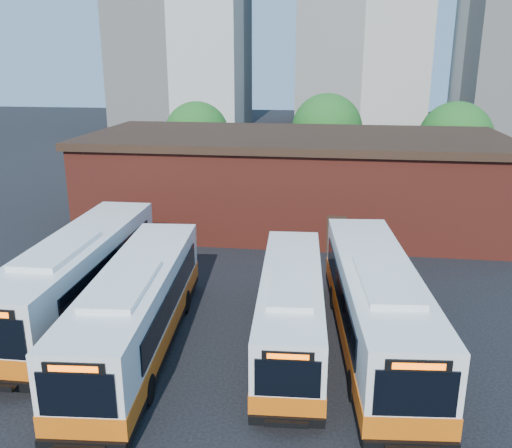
# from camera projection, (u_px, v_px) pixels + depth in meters

# --- Properties ---
(ground) EXTENTS (220.00, 220.00, 0.00)m
(ground) POSITION_uv_depth(u_px,v_px,m) (254.00, 377.00, 20.19)
(ground) COLOR black
(bus_west) EXTENTS (3.14, 14.02, 3.80)m
(bus_west) POSITION_uv_depth(u_px,v_px,m) (79.00, 278.00, 24.85)
(bus_west) COLOR white
(bus_west) RESTS_ON ground
(bus_midwest) EXTENTS (3.79, 13.46, 3.62)m
(bus_midwest) POSITION_uv_depth(u_px,v_px,m) (137.00, 312.00, 21.66)
(bus_midwest) COLOR white
(bus_midwest) RESTS_ON ground
(bus_mideast) EXTENTS (3.13, 11.99, 3.24)m
(bus_mideast) POSITION_uv_depth(u_px,v_px,m) (291.00, 311.00, 22.20)
(bus_mideast) COLOR white
(bus_mideast) RESTS_ON ground
(bus_east) EXTENTS (4.10, 13.95, 3.75)m
(bus_east) POSITION_uv_depth(u_px,v_px,m) (376.00, 309.00, 21.82)
(bus_east) COLOR white
(bus_east) RESTS_ON ground
(transit_worker) EXTENTS (0.48, 0.67, 1.75)m
(transit_worker) POSITION_uv_depth(u_px,v_px,m) (296.00, 399.00, 17.41)
(transit_worker) COLOR #121334
(transit_worker) RESTS_ON ground
(depot_building) EXTENTS (28.60, 12.60, 6.40)m
(depot_building) POSITION_uv_depth(u_px,v_px,m) (294.00, 179.00, 38.17)
(depot_building) COLOR maroon
(depot_building) RESTS_ON ground
(tree_west) EXTENTS (6.00, 6.00, 7.65)m
(tree_west) POSITION_uv_depth(u_px,v_px,m) (197.00, 134.00, 50.46)
(tree_west) COLOR #382314
(tree_west) RESTS_ON ground
(tree_mid) EXTENTS (6.56, 6.56, 8.36)m
(tree_mid) POSITION_uv_depth(u_px,v_px,m) (327.00, 129.00, 50.64)
(tree_mid) COLOR #382314
(tree_mid) RESTS_ON ground
(tree_east) EXTENTS (6.24, 6.24, 7.96)m
(tree_east) POSITION_uv_depth(u_px,v_px,m) (455.00, 138.00, 46.40)
(tree_east) COLOR #382314
(tree_east) RESTS_ON ground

